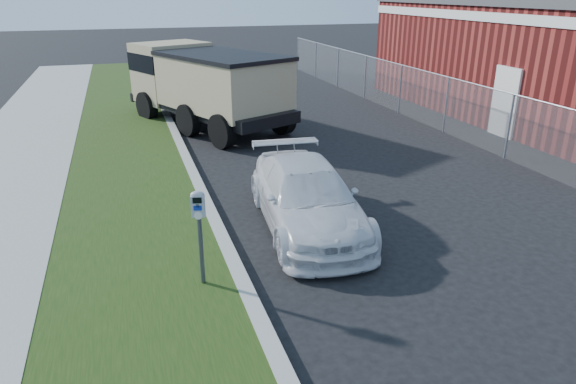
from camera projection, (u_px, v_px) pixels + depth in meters
name	position (u px, v px, depth m)	size (l,w,h in m)	color
ground	(379.00, 254.00, 9.24)	(120.00, 120.00, 0.00)	black
streetside	(55.00, 246.00, 9.39)	(6.12, 50.00, 0.15)	gray
chainlink_fence	(447.00, 94.00, 16.68)	(0.06, 30.06, 30.00)	slate
brick_building	(574.00, 56.00, 18.96)	(9.20, 14.20, 4.17)	maroon
parking_meter	(199.00, 217.00, 7.69)	(0.24, 0.19, 1.54)	#3F4247
white_wagon	(306.00, 197.00, 10.10)	(1.79, 4.39, 1.27)	silver
dump_truck	(203.00, 82.00, 17.47)	(4.97, 7.16, 2.65)	black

